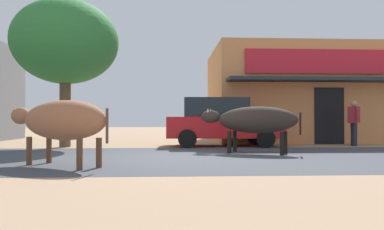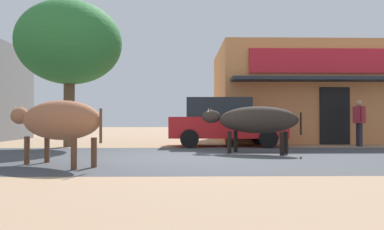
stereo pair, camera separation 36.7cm
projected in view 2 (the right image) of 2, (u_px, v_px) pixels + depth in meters
The scene contains 8 objects.
ground at pixel (161, 157), 9.43m from camera, with size 80.00×80.00×0.00m, color tan.
asphalt_road at pixel (161, 157), 9.43m from camera, with size 72.00×6.39×0.00m, color #3E4147.
storefront_right_club at pixel (317, 95), 17.17m from camera, with size 8.58×6.40×3.93m.
roadside_tree at pixel (69, 43), 13.24m from camera, with size 3.51×3.51×4.91m.
parked_hatchback_car at pixel (224, 122), 13.44m from camera, with size 3.93×2.02×1.64m.
cow_near_brown at pixel (58, 121), 7.73m from camera, with size 2.53×2.04×1.28m.
cow_far_dark at pixel (255, 120), 10.55m from camera, with size 2.65×1.64×1.26m.
pedestrian_by_shop at pixel (359, 119), 13.38m from camera, with size 0.48×0.61×1.58m.
Camera 2 is at (0.56, -9.45, 0.90)m, focal length 36.79 mm.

